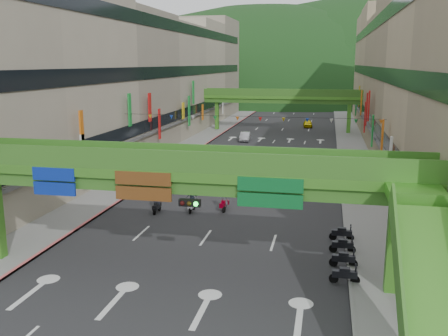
% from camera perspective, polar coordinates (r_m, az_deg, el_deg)
% --- Properties ---
extents(ground, '(320.00, 320.00, 0.00)m').
position_cam_1_polar(ground, '(22.94, -9.66, -17.95)').
color(ground, black).
rests_on(ground, ground).
extents(road_slab, '(18.00, 140.00, 0.02)m').
position_cam_1_polar(road_slab, '(69.78, 5.36, 2.52)').
color(road_slab, '#28282B').
rests_on(road_slab, ground).
extents(sidewalk_left, '(4.00, 140.00, 0.15)m').
position_cam_1_polar(sidewalk_left, '(71.80, -3.40, 2.87)').
color(sidewalk_left, gray).
rests_on(sidewalk_left, ground).
extents(sidewalk_right, '(4.00, 140.00, 0.15)m').
position_cam_1_polar(sidewalk_right, '(69.44, 14.42, 2.20)').
color(sidewalk_right, gray).
rests_on(sidewalk_right, ground).
extents(curb_left, '(0.20, 140.00, 0.18)m').
position_cam_1_polar(curb_left, '(71.33, -1.93, 2.84)').
color(curb_left, '#CC5959').
rests_on(curb_left, ground).
extents(curb_right, '(0.20, 140.00, 0.18)m').
position_cam_1_polar(curb_right, '(69.37, 12.86, 2.28)').
color(curb_right, gray).
rests_on(curb_right, ground).
extents(building_row_left, '(12.80, 95.00, 19.00)m').
position_cam_1_polar(building_row_left, '(73.41, -9.58, 10.29)').
color(building_row_left, '#9E937F').
rests_on(building_row_left, ground).
extents(building_row_right, '(12.80, 95.00, 19.00)m').
position_cam_1_polar(building_row_right, '(69.39, 21.47, 9.55)').
color(building_row_right, gray).
rests_on(building_row_right, ground).
extents(overpass_near, '(28.00, 12.27, 7.10)m').
position_cam_1_polar(overpass_near, '(25.48, -3.73, -2.09)').
color(overpass_near, '#4C9E2D').
rests_on(overpass_near, ground).
extents(overpass_far, '(28.00, 2.20, 7.10)m').
position_cam_1_polar(overpass_far, '(83.99, 6.60, 7.79)').
color(overpass_far, '#4C9E2D').
rests_on(overpass_far, ground).
extents(hill_left, '(168.00, 140.00, 112.00)m').
position_cam_1_polar(hill_left, '(180.21, 4.57, 8.29)').
color(hill_left, '#1C4419').
rests_on(hill_left, ground).
extents(hill_right, '(208.00, 176.00, 128.00)m').
position_cam_1_polar(hill_right, '(199.52, 16.91, 8.17)').
color(hill_right, '#1C4419').
rests_on(hill_right, ground).
extents(bunting_string, '(26.00, 0.36, 0.47)m').
position_cam_1_polar(bunting_string, '(49.32, 2.85, 5.63)').
color(bunting_string, black).
rests_on(bunting_string, ground).
extents(scooter_rider_near, '(0.64, 1.60, 2.06)m').
position_cam_1_polar(scooter_rider_near, '(38.75, -7.69, -3.75)').
color(scooter_rider_near, black).
rests_on(scooter_rider_near, ground).
extents(scooter_rider_mid, '(0.86, 1.59, 1.90)m').
position_cam_1_polar(scooter_rider_mid, '(51.07, 3.01, 0.18)').
color(scooter_rider_mid, black).
rests_on(scooter_rider_mid, ground).
extents(scooter_rider_left, '(0.88, 1.60, 1.85)m').
position_cam_1_polar(scooter_rider_left, '(38.79, -3.69, -3.73)').
color(scooter_rider_left, gray).
rests_on(scooter_rider_left, ground).
extents(scooter_rider_far, '(0.81, 1.59, 1.87)m').
position_cam_1_polar(scooter_rider_far, '(38.97, 0.03, -3.60)').
color(scooter_rider_far, maroon).
rests_on(scooter_rider_far, ground).
extents(parked_scooter_row, '(1.60, 7.15, 1.08)m').
position_cam_1_polar(parked_scooter_row, '(30.46, 13.45, -9.27)').
color(parked_scooter_row, black).
rests_on(parked_scooter_row, ground).
extents(car_silver, '(1.56, 4.04, 1.31)m').
position_cam_1_polar(car_silver, '(74.01, 2.45, 3.61)').
color(car_silver, '#AEADB5').
rests_on(car_silver, ground).
extents(car_yellow, '(1.87, 3.89, 1.28)m').
position_cam_1_polar(car_yellow, '(90.90, 9.55, 5.00)').
color(car_yellow, yellow).
rests_on(car_yellow, ground).
extents(pedestrian_red, '(1.08, 1.01, 1.77)m').
position_cam_1_polar(pedestrian_red, '(42.44, 14.39, -2.75)').
color(pedestrian_red, red).
rests_on(pedestrian_red, ground).
extents(pedestrian_dark, '(1.05, 0.94, 1.70)m').
position_cam_1_polar(pedestrian_dark, '(47.95, 16.99, -1.26)').
color(pedestrian_dark, '#222129').
rests_on(pedestrian_dark, ground).
extents(pedestrian_blue, '(0.89, 0.81, 1.61)m').
position_cam_1_polar(pedestrian_blue, '(47.96, 14.11, -1.15)').
color(pedestrian_blue, '#2F4358').
rests_on(pedestrian_blue, ground).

